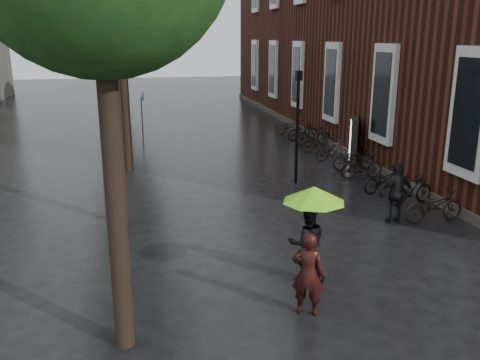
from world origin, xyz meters
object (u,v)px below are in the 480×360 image
object	(u,v)px
person_burgundy	(308,274)
person_black	(307,243)
parked_bicycles	(342,154)
ad_lightbox	(353,140)
pedestrian_walking	(397,193)
lamp_post	(298,116)

from	to	relation	value
person_burgundy	person_black	distance (m)	1.37
person_black	parked_bicycles	bearing A→B (deg)	-108.75
parked_bicycles	ad_lightbox	distance (m)	0.78
pedestrian_walking	parked_bicycles	bearing A→B (deg)	-103.58
person_burgundy	person_black	size ratio (longest dim) A/B	0.97
person_black	ad_lightbox	xyz separation A→B (m)	(5.35, 9.61, 0.09)
ad_lightbox	lamp_post	bearing A→B (deg)	-121.01
pedestrian_walking	person_burgundy	bearing A→B (deg)	42.14
person_burgundy	ad_lightbox	bearing A→B (deg)	-93.01
person_black	parked_bicycles	xyz separation A→B (m)	(4.77, 9.37, -0.37)
person_burgundy	ad_lightbox	distance (m)	12.35
person_burgundy	parked_bicycles	size ratio (longest dim) A/B	0.11
pedestrian_walking	ad_lightbox	xyz separation A→B (m)	(1.76, 6.80, 0.07)
person_black	pedestrian_walking	world-z (taller)	pedestrian_walking
lamp_post	person_burgundy	bearing A→B (deg)	-106.78
ad_lightbox	lamp_post	size ratio (longest dim) A/B	0.47
ad_lightbox	lamp_post	world-z (taller)	lamp_post
person_black	lamp_post	distance (m)	7.76
person_burgundy	pedestrian_walking	distance (m)	5.75
parked_bicycles	lamp_post	size ratio (longest dim) A/B	3.66
parked_bicycles	lamp_post	world-z (taller)	lamp_post
person_black	lamp_post	xyz separation A→B (m)	(2.15, 7.29, 1.54)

